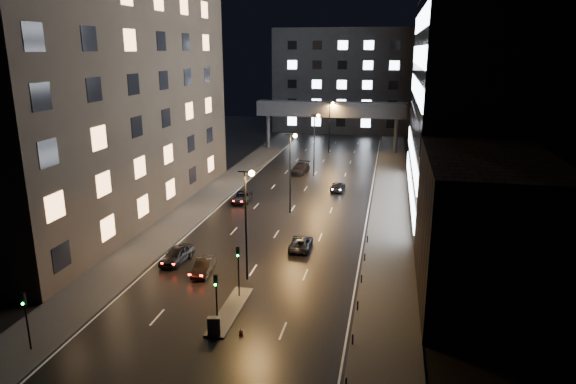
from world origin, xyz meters
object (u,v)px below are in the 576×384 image
at_px(car_away_a, 177,255).
at_px(car_away_d, 300,168).
at_px(car_away_b, 204,266).
at_px(car_away_c, 242,197).
at_px(car_toward_a, 301,243).
at_px(utility_cabinet, 214,326).
at_px(car_toward_b, 338,186).

bearing_deg(car_away_a, car_away_d, 89.15).
bearing_deg(car_away_d, car_away_b, -86.45).
relative_size(car_away_b, car_away_c, 0.86).
distance_m(car_toward_a, utility_cabinet, 18.23).
bearing_deg(utility_cabinet, car_away_c, 90.75).
distance_m(car_away_c, car_away_d, 18.84).
relative_size(car_away_d, car_toward_a, 1.24).
height_order(car_away_a, car_away_c, car_away_a).
relative_size(car_away_a, utility_cabinet, 3.35).
distance_m(car_away_a, car_away_b, 3.94).
distance_m(car_away_d, car_toward_a, 33.87).
xyz_separation_m(car_away_a, car_away_b, (3.46, -1.87, -0.10)).
xyz_separation_m(car_away_b, car_away_c, (-3.04, 22.85, -0.01)).
bearing_deg(car_away_b, car_away_a, 146.35).
height_order(car_away_a, utility_cabinet, car_away_a).
bearing_deg(car_away_b, car_toward_a, 39.57).
relative_size(car_away_a, car_toward_b, 1.03).
xyz_separation_m(car_away_c, car_away_d, (4.79, 18.22, 0.16)).
height_order(car_away_c, utility_cabinet, utility_cabinet).
xyz_separation_m(car_toward_a, utility_cabinet, (-3.18, -17.95, 0.20)).
xyz_separation_m(car_away_a, car_away_d, (5.22, 39.21, 0.04)).
bearing_deg(car_away_d, car_away_c, -98.74).
height_order(car_away_a, car_away_b, car_away_a).
bearing_deg(car_away_d, car_toward_b, -47.15).
height_order(car_away_b, car_away_c, car_away_b).
distance_m(car_away_b, car_toward_a, 10.98).
bearing_deg(car_away_d, car_toward_a, -73.76).
bearing_deg(car_away_a, car_toward_b, 73.58).
xyz_separation_m(car_away_a, utility_cabinet, (8.06, -12.08, 0.05)).
bearing_deg(car_away_c, car_away_b, -85.92).
bearing_deg(car_toward_b, car_away_c, 37.16).
distance_m(car_away_a, car_away_d, 39.55).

